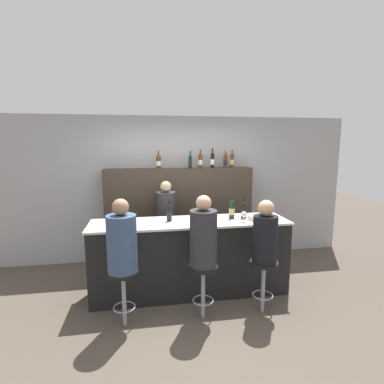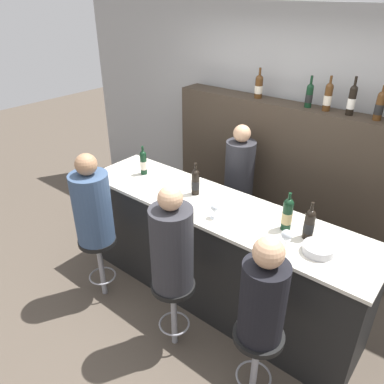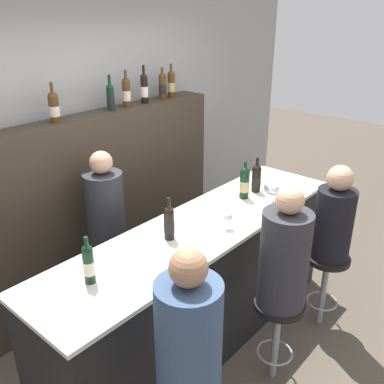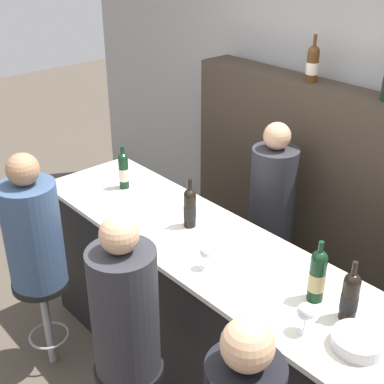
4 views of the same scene
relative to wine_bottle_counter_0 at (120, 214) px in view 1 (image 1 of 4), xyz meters
name	(u,v)px [view 1 (image 1 of 4)]	position (x,y,z in m)	size (l,w,h in m)	color
ground_plane	(194,303)	(0.96, -0.37, -1.18)	(16.00, 16.00, 0.00)	#4C4238
wall_back	(178,189)	(0.96, 1.36, 0.12)	(6.40, 0.05, 2.60)	#9E9E9E
bar_counter	(190,257)	(0.96, -0.05, -0.65)	(2.76, 0.69, 1.05)	black
back_bar_cabinet	(180,216)	(0.96, 1.13, -0.33)	(2.58, 0.28, 1.69)	#382D23
wine_bottle_counter_0	(120,214)	(0.00, 0.00, 0.00)	(0.07, 0.07, 0.30)	black
wine_bottle_counter_1	(169,212)	(0.67, 0.00, 0.00)	(0.07, 0.07, 0.31)	black
wine_bottle_counter_2	(232,209)	(1.57, 0.00, 0.01)	(0.08, 0.08, 0.32)	black
wine_bottle_counter_3	(244,210)	(1.75, 0.00, 0.00)	(0.08, 0.08, 0.30)	black
wine_bottle_backbar_0	(159,162)	(0.60, 1.13, 0.63)	(0.08, 0.08, 0.31)	#4C2D14
wine_bottle_backbar_1	(190,161)	(1.15, 1.13, 0.63)	(0.07, 0.07, 0.30)	black
wine_bottle_backbar_2	(200,161)	(1.33, 1.13, 0.65)	(0.07, 0.07, 0.32)	#4C2D14
wine_bottle_backbar_3	(212,160)	(1.54, 1.13, 0.65)	(0.07, 0.07, 0.34)	black
wine_bottle_backbar_4	(225,161)	(1.78, 1.13, 0.64)	(0.07, 0.07, 0.30)	#4C2D14
wine_bottle_backbar_5	(232,160)	(1.91, 1.13, 0.65)	(0.07, 0.07, 0.32)	#4C2D14
wine_glass_0	(199,217)	(1.04, -0.22, -0.04)	(0.07, 0.07, 0.13)	silver
wine_glass_1	(244,215)	(1.67, -0.22, -0.02)	(0.08, 0.08, 0.15)	silver
metal_bowl	(256,218)	(1.88, -0.13, -0.10)	(0.22, 0.22, 0.06)	#B7B7BC
bar_stool_left	(123,283)	(0.06, -0.70, -0.66)	(0.35, 0.35, 0.67)	gray
guest_seated_left	(122,241)	(0.06, -0.70, -0.15)	(0.34, 0.34, 0.85)	#334766
bar_stool_middle	(203,277)	(1.01, -0.70, -0.66)	(0.35, 0.35, 0.67)	gray
guest_seated_middle	(203,236)	(1.01, -0.70, -0.14)	(0.32, 0.32, 0.86)	#28282D
bar_stool_right	(264,273)	(1.78, -0.70, -0.66)	(0.35, 0.35, 0.67)	gray
guest_seated_right	(265,235)	(1.78, -0.70, -0.17)	(0.30, 0.30, 0.78)	black
bartender	(166,230)	(0.68, 0.72, -0.47)	(0.31, 0.31, 1.52)	#28282D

